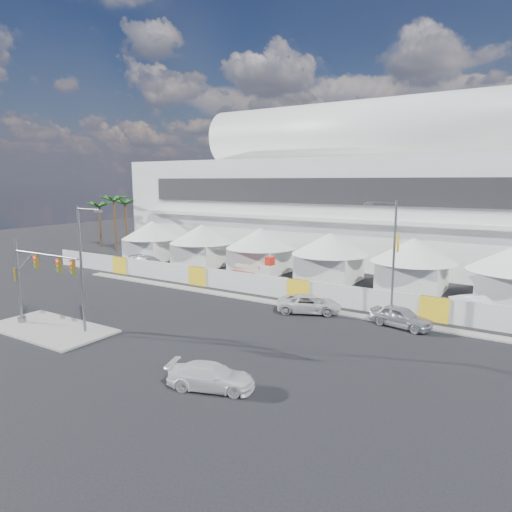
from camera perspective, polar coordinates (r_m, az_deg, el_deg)
The scene contains 16 objects.
ground at distance 35.17m, azimuth -14.71°, elevation -9.23°, with size 160.00×160.00×0.00m, color black.
median_island at distance 37.94m, azimuth -24.37°, elevation -8.27°, with size 10.00×5.00×0.15m, color gray.
far_curb at distance 37.07m, azimuth 23.78°, elevation -8.66°, with size 80.00×1.20×0.12m, color gray.
stadium at distance 66.07m, azimuth 18.34°, elevation 7.53°, with size 80.00×24.80×21.98m.
tent_row at distance 53.05m, azimuth 4.71°, elevation 0.80°, with size 53.40×8.40×5.40m.
hoarding_fence at distance 42.69m, azimuth 5.35°, elevation -4.26°, with size 70.00×0.25×2.00m, color silver.
palm_cluster at distance 78.11m, azimuth -16.06°, elevation 5.97°, with size 10.60×10.60×8.55m.
sedan_silver at distance 36.70m, azimuth 17.65°, elevation -7.26°, with size 4.73×1.90×1.61m, color silver.
pickup_curb at distance 39.03m, azimuth 6.65°, elevation -5.97°, with size 5.39×2.48×1.50m, color silver.
pickup_near at distance 25.36m, azimuth -5.62°, elevation -14.75°, with size 4.73×1.92×1.37m, color silver.
lot_car_a at distance 41.94m, azimuth 25.93°, elevation -5.69°, with size 4.94×1.72×1.63m, color silver.
lot_car_c at distance 58.99m, azimuth -13.20°, elevation -0.84°, with size 5.69×2.31×1.65m, color silver.
traffic_mast at distance 38.00m, azimuth -26.22°, elevation -2.66°, with size 7.69×0.63×6.47m.
streetlight_median at distance 34.67m, azimuth -20.81°, elevation -0.57°, with size 2.54×0.25×9.16m.
streetlight_curb at distance 36.82m, azimuth 16.54°, elevation 0.41°, with size 2.83×0.64×9.55m.
boom_lift at distance 50.61m, azimuth -1.43°, elevation -2.24°, with size 6.27×1.79×3.14m.
Camera 1 is at (24.57, -22.61, 11.03)m, focal length 32.00 mm.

